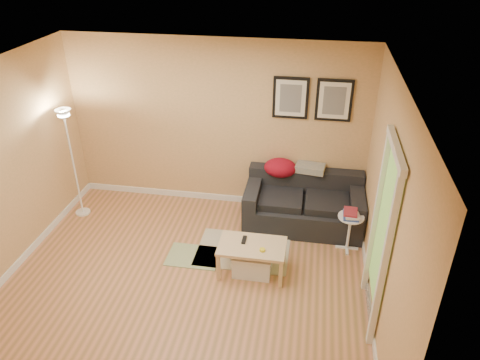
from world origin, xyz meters
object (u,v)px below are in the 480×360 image
(coffee_table, at_px, (252,258))
(storage_bin, at_px, (252,263))
(sofa, at_px, (304,203))
(book_stack, at_px, (351,214))
(floor_lamp, at_px, (74,167))
(side_table, at_px, (349,233))

(coffee_table, distance_m, storage_bin, 0.06)
(sofa, bearing_deg, book_stack, -38.31)
(book_stack, distance_m, floor_lamp, 4.03)
(floor_lamp, bearing_deg, sofa, 4.61)
(sofa, height_order, side_table, sofa)
(sofa, bearing_deg, floor_lamp, -175.39)
(coffee_table, bearing_deg, book_stack, 9.91)
(book_stack, height_order, floor_lamp, floor_lamp)
(sofa, xyz_separation_m, coffee_table, (-0.59, -1.19, -0.16))
(coffee_table, height_order, side_table, side_table)
(coffee_table, bearing_deg, sofa, 44.14)
(coffee_table, height_order, book_stack, book_stack)
(sofa, xyz_separation_m, floor_lamp, (-3.38, -0.27, 0.43))
(coffee_table, xyz_separation_m, storage_bin, (0.01, -0.01, -0.06))
(book_stack, bearing_deg, sofa, 155.88)
(storage_bin, height_order, side_table, side_table)
(storage_bin, distance_m, floor_lamp, 3.02)
(side_table, bearing_deg, storage_bin, -149.82)
(sofa, height_order, book_stack, sofa)
(coffee_table, bearing_deg, storage_bin, -71.98)
(sofa, relative_size, coffee_table, 2.02)
(side_table, bearing_deg, floor_lamp, 176.81)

